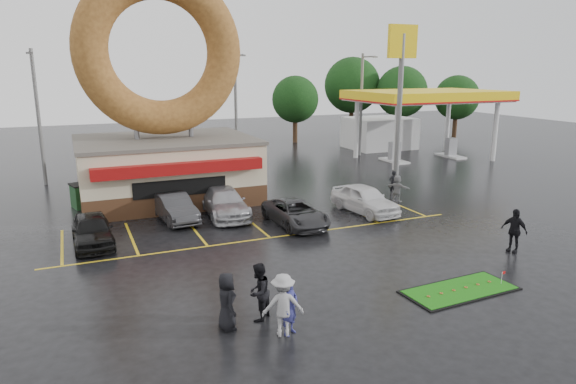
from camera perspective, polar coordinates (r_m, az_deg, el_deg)
name	(u,v)px	position (r m, az deg, el deg)	size (l,w,h in m)	color
ground	(300,262)	(21.25, 1.37, -7.81)	(120.00, 120.00, 0.00)	black
donut_shop	(164,125)	(31.56, -13.61, 7.25)	(10.20, 8.70, 13.50)	#472B19
gas_station	(405,114)	(48.26, 12.87, 8.46)	(12.30, 13.65, 5.90)	silver
shell_sign	(401,74)	(36.75, 12.44, 12.72)	(2.20, 0.36, 10.60)	slate
streetlight_left	(38,114)	(38.05, -26.02, 7.77)	(0.40, 2.21, 9.00)	slate
streetlight_mid	(236,107)	(40.88, -5.78, 9.38)	(0.40, 2.21, 9.00)	slate
streetlight_right	(362,102)	(46.78, 8.20, 9.84)	(0.40, 2.21, 9.00)	slate
tree_far_a	(402,92)	(59.00, 12.53, 10.81)	(5.60, 5.60, 8.00)	#332114
tree_far_b	(457,98)	(61.19, 18.25, 9.93)	(4.90, 4.90, 7.00)	#332114
tree_far_c	(352,85)	(60.17, 7.14, 11.69)	(6.30, 6.30, 9.00)	#332114
tree_far_d	(295,99)	(54.80, 0.81, 10.25)	(4.90, 4.90, 7.00)	#332114
car_black	(92,230)	(24.60, -20.93, -3.97)	(1.68, 4.18, 1.43)	black
car_dgrey	(174,208)	(27.32, -12.51, -1.70)	(1.47, 4.23, 1.39)	#2C2C2F
car_silver	(224,202)	(27.76, -7.07, -1.16)	(2.04, 5.02, 1.46)	#A6A7AC
car_grey	(295,213)	(25.93, 0.83, -2.34)	(2.10, 4.55, 1.26)	#303033
car_white	(365,199)	(28.42, 8.53, -0.78)	(1.82, 4.52, 1.54)	silver
person_blue	(290,307)	(15.58, 0.22, -12.70)	(0.62, 0.41, 1.71)	navy
person_blackjkt	(259,292)	(16.40, -3.29, -11.02)	(0.91, 0.71, 1.86)	black
person_hoodie	(283,305)	(15.47, -0.57, -12.45)	(1.25, 0.72, 1.93)	#98989A
person_bystander	(227,301)	(15.95, -6.83, -11.97)	(0.88, 0.57, 1.81)	black
person_cameraman	(514,230)	(24.15, 23.82, -3.93)	(1.13, 0.47, 1.92)	black
person_walker_near	(397,188)	(31.12, 12.03, 0.39)	(1.48, 0.47, 1.60)	gray
person_walker_far	(393,183)	(32.69, 11.59, 0.99)	(0.56, 0.37, 1.54)	black
dumpster	(89,195)	(31.57, -21.21, -0.34)	(1.80, 1.20, 1.30)	#1B4721
putting_green	(460,290)	(19.66, 18.55, -10.28)	(4.30, 2.02, 0.53)	black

